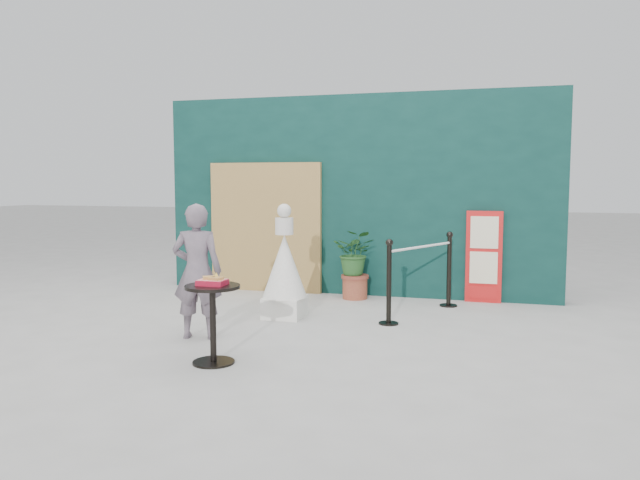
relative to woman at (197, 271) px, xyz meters
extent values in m
plane|color=#ADAAA5|center=(1.04, 0.02, -0.74)|extent=(60.00, 60.00, 0.00)
cube|color=#092A26|center=(1.04, 3.17, 0.76)|extent=(6.00, 0.30, 3.00)
cube|color=tan|center=(-0.36, 2.96, 0.26)|extent=(1.80, 0.08, 2.00)
imported|color=slate|center=(0.00, 0.00, 0.00)|extent=(0.61, 0.47, 1.48)
cube|color=red|center=(2.94, 2.98, -0.09)|extent=(0.50, 0.06, 1.30)
cube|color=beige|center=(2.94, 2.94, 0.26)|extent=(0.38, 0.02, 0.45)
cube|color=beige|center=(2.94, 2.94, -0.24)|extent=(0.38, 0.02, 0.45)
cube|color=red|center=(2.94, 2.94, -0.59)|extent=(0.38, 0.02, 0.18)
cube|color=white|center=(0.56, 1.25, -0.61)|extent=(0.48, 0.48, 0.26)
cone|color=white|center=(0.56, 1.25, -0.08)|extent=(0.56, 0.56, 0.79)
cylinder|color=silver|center=(0.56, 1.25, 0.42)|extent=(0.23, 0.23, 0.21)
sphere|color=white|center=(0.56, 1.25, 0.61)|extent=(0.18, 0.18, 0.18)
cylinder|color=black|center=(0.59, -0.82, -0.73)|extent=(0.40, 0.40, 0.02)
cylinder|color=black|center=(0.59, -0.82, -0.38)|extent=(0.06, 0.06, 0.72)
cylinder|color=black|center=(0.59, -0.82, -0.01)|extent=(0.52, 0.52, 0.03)
cube|color=#B9132F|center=(0.59, -0.82, 0.03)|extent=(0.26, 0.19, 0.05)
cube|color=red|center=(0.59, -0.82, 0.06)|extent=(0.24, 0.17, 0.00)
cube|color=#E5A353|center=(0.55, -0.81, 0.08)|extent=(0.15, 0.14, 0.02)
cube|color=tan|center=(0.64, -0.84, 0.08)|extent=(0.13, 0.13, 0.02)
cone|color=yellow|center=(0.61, -0.77, 0.09)|extent=(0.06, 0.06, 0.06)
cylinder|color=#975231|center=(1.13, 2.72, -0.59)|extent=(0.36, 0.36, 0.30)
cylinder|color=brown|center=(1.13, 2.72, -0.41)|extent=(0.40, 0.40, 0.05)
imported|color=#235022|center=(1.13, 2.72, -0.06)|extent=(0.60, 0.52, 0.66)
cylinder|color=black|center=(1.89, 1.25, -0.73)|extent=(0.24, 0.24, 0.02)
cylinder|color=black|center=(1.89, 1.25, -0.26)|extent=(0.06, 0.06, 0.96)
sphere|color=black|center=(1.89, 1.25, 0.25)|extent=(0.09, 0.09, 0.09)
cylinder|color=black|center=(2.49, 2.55, -0.73)|extent=(0.24, 0.24, 0.02)
cylinder|color=black|center=(2.49, 2.55, -0.26)|extent=(0.06, 0.06, 0.96)
sphere|color=black|center=(2.49, 2.55, 0.25)|extent=(0.09, 0.09, 0.09)
cylinder|color=white|center=(2.19, 1.90, 0.14)|extent=(0.63, 1.31, 0.03)
camera|label=1|loc=(3.19, -6.07, 0.99)|focal=35.00mm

